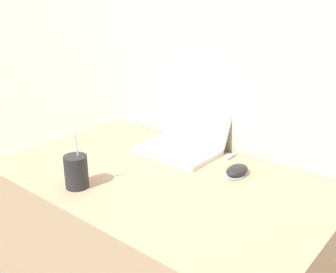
% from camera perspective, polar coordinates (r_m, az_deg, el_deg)
% --- Properties ---
extents(wall_back, '(7.00, 0.04, 2.50)m').
position_cam_1_polar(wall_back, '(1.58, 8.24, 17.56)').
color(wall_back, beige).
rests_on(wall_back, ground_plane).
extents(desk, '(1.19, 0.70, 0.70)m').
position_cam_1_polar(desk, '(1.59, -1.27, -17.28)').
color(desk, tan).
rests_on(desk, ground_plane).
extents(laptop, '(0.31, 0.31, 0.25)m').
position_cam_1_polar(laptop, '(1.63, 2.65, 0.20)').
color(laptop, silver).
rests_on(laptop, desk).
extents(drink_cup, '(0.08, 0.08, 0.21)m').
position_cam_1_polar(drink_cup, '(1.35, -13.18, -4.90)').
color(drink_cup, '#232326').
rests_on(drink_cup, desk).
extents(computer_mouse, '(0.07, 0.11, 0.03)m').
position_cam_1_polar(computer_mouse, '(1.44, 9.98, -4.93)').
color(computer_mouse, '#B2B2B7').
rests_on(computer_mouse, desk).
extents(usb_stick, '(0.02, 0.06, 0.01)m').
position_cam_1_polar(usb_stick, '(1.58, 8.95, -2.91)').
color(usb_stick, '#99999E').
rests_on(usb_stick, desk).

